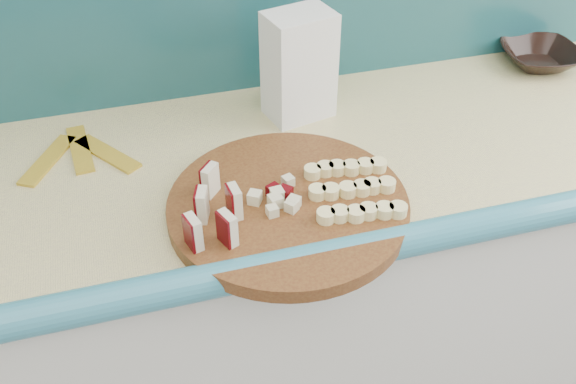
% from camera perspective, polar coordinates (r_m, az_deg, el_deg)
% --- Properties ---
extents(kitchen_counter, '(2.20, 0.63, 0.91)m').
position_cam_1_polar(kitchen_counter, '(1.60, -1.45, -10.12)').
color(kitchen_counter, silver).
rests_on(kitchen_counter, ground).
extents(cutting_board, '(0.48, 0.48, 0.03)m').
position_cam_1_polar(cutting_board, '(1.15, -0.00, -1.29)').
color(cutting_board, '#451F0E').
rests_on(cutting_board, kitchen_counter).
extents(apple_wedges, '(0.10, 0.17, 0.06)m').
position_cam_1_polar(apple_wedges, '(1.09, -6.68, -1.50)').
color(apple_wedges, beige).
rests_on(apple_wedges, cutting_board).
extents(apple_chunks, '(0.07, 0.07, 0.02)m').
position_cam_1_polar(apple_chunks, '(1.13, -1.31, -0.53)').
color(apple_chunks, beige).
rests_on(apple_chunks, cutting_board).
extents(banana_slices, '(0.18, 0.18, 0.02)m').
position_cam_1_polar(banana_slices, '(1.16, 5.82, 0.24)').
color(banana_slices, '#F5E596').
rests_on(banana_slices, cutting_board).
extents(brown_bowl, '(0.21, 0.21, 0.05)m').
position_cam_1_polar(brown_bowl, '(1.72, 21.49, 11.15)').
color(brown_bowl, black).
rests_on(brown_bowl, kitchen_counter).
extents(flour_bag, '(0.15, 0.13, 0.23)m').
position_cam_1_polar(flour_bag, '(1.37, 0.99, 11.15)').
color(flour_bag, white).
rests_on(flour_bag, kitchen_counter).
extents(banana_peel, '(0.24, 0.20, 0.01)m').
position_cam_1_polar(banana_peel, '(1.36, -18.12, 3.21)').
color(banana_peel, gold).
rests_on(banana_peel, kitchen_counter).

